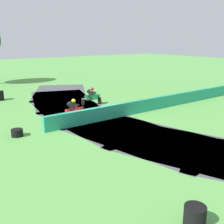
{
  "coord_description": "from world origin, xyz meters",
  "views": [
    {
      "loc": [
        -9.31,
        -14.52,
        5.12
      ],
      "look_at": [
        0.09,
        -1.45,
        0.9
      ],
      "focal_mm": 45.14,
      "sensor_mm": 36.0,
      "label": 1
    }
  ],
  "objects_px": {
    "motorcycle_chase_red": "(74,110)",
    "motorcycle_lead_green": "(92,96)",
    "tire_stack_near": "(0,96)",
    "tire_stack_mid_a": "(17,133)",
    "tire_stack_mid_b": "(195,216)"
  },
  "relations": [
    {
      "from": "motorcycle_chase_red",
      "to": "motorcycle_lead_green",
      "type": "bearing_deg",
      "value": 43.08
    },
    {
      "from": "tire_stack_near",
      "to": "motorcycle_chase_red",
      "type": "bearing_deg",
      "value": -75.56
    },
    {
      "from": "motorcycle_lead_green",
      "to": "motorcycle_chase_red",
      "type": "xyz_separation_m",
      "value": [
        -3.23,
        -3.02,
        -0.02
      ]
    },
    {
      "from": "tire_stack_mid_a",
      "to": "tire_stack_mid_b",
      "type": "relative_size",
      "value": 0.99
    },
    {
      "from": "tire_stack_mid_a",
      "to": "tire_stack_near",
      "type": "bearing_deg",
      "value": 80.23
    },
    {
      "from": "motorcycle_lead_green",
      "to": "tire_stack_mid_b",
      "type": "height_order",
      "value": "motorcycle_lead_green"
    },
    {
      "from": "tire_stack_mid_a",
      "to": "tire_stack_mid_b",
      "type": "xyz_separation_m",
      "value": [
        1.67,
        -10.41,
        0.1
      ]
    },
    {
      "from": "motorcycle_chase_red",
      "to": "tire_stack_near",
      "type": "relative_size",
      "value": 2.1
    },
    {
      "from": "tire_stack_near",
      "to": "tire_stack_mid_a",
      "type": "distance_m",
      "value": 10.17
    },
    {
      "from": "tire_stack_near",
      "to": "tire_stack_mid_b",
      "type": "distance_m",
      "value": 20.43
    },
    {
      "from": "motorcycle_chase_red",
      "to": "tire_stack_mid_a",
      "type": "distance_m",
      "value": 4.19
    },
    {
      "from": "motorcycle_lead_green",
      "to": "tire_stack_near",
      "type": "height_order",
      "value": "motorcycle_lead_green"
    },
    {
      "from": "motorcycle_lead_green",
      "to": "tire_stack_mid_a",
      "type": "distance_m",
      "value": 8.33
    },
    {
      "from": "tire_stack_near",
      "to": "tire_stack_mid_b",
      "type": "xyz_separation_m",
      "value": [
        -0.05,
        -20.43,
        -0.1
      ]
    },
    {
      "from": "motorcycle_chase_red",
      "to": "tire_stack_mid_a",
      "type": "bearing_deg",
      "value": -165.64
    }
  ]
}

